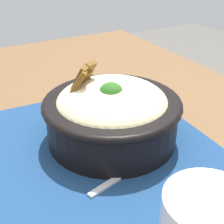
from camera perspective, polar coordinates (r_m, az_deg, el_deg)
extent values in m
cube|color=brown|center=(0.49, -0.45, -11.51)|extent=(1.32, 0.83, 0.03)
cylinder|color=brown|center=(1.28, 0.53, -4.41)|extent=(0.04, 0.04, 0.74)
cube|color=navy|center=(0.51, -1.52, -7.11)|extent=(0.43, 0.37, 0.00)
cylinder|color=black|center=(0.52, 0.00, -1.35)|extent=(0.21, 0.21, 0.07)
torus|color=black|center=(0.50, 0.00, 1.59)|extent=(0.22, 0.22, 0.01)
ellipsoid|color=beige|center=(0.50, 0.00, 1.69)|extent=(0.19, 0.19, 0.06)
sphere|color=#275B1D|center=(0.48, -0.18, 3.04)|extent=(0.04, 0.04, 0.04)
cylinder|color=orange|center=(0.49, 2.64, 2.68)|extent=(0.03, 0.02, 0.01)
cube|color=brown|center=(0.52, -4.72, 6.35)|extent=(0.04, 0.03, 0.06)
cube|color=brown|center=(0.52, -5.50, 5.49)|extent=(0.04, 0.04, 0.04)
cube|color=brown|center=(0.51, -6.08, 5.33)|extent=(0.04, 0.04, 0.05)
cube|color=brown|center=(0.50, -6.38, 4.68)|extent=(0.04, 0.04, 0.05)
cube|color=#BDBDBD|center=(0.45, -0.69, -12.64)|extent=(0.02, 0.07, 0.00)
cube|color=#BDBDBD|center=(0.47, 2.92, -10.41)|extent=(0.01, 0.01, 0.00)
cube|color=#BDBDBD|center=(0.48, 4.52, -9.40)|extent=(0.03, 0.03, 0.00)
cube|color=#BDBDBD|center=(0.49, 7.31, -8.58)|extent=(0.01, 0.02, 0.00)
cube|color=#BDBDBD|center=(0.49, 6.78, -8.28)|extent=(0.01, 0.02, 0.00)
cube|color=#BDBDBD|center=(0.50, 6.23, -7.98)|extent=(0.01, 0.02, 0.00)
cube|color=#BDBDBD|center=(0.50, 5.71, -7.68)|extent=(0.01, 0.02, 0.00)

